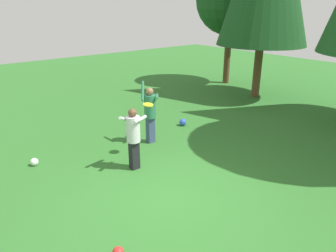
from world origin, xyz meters
The scene contains 8 objects.
ground_plane centered at (0.00, 0.00, 0.00)m, with size 40.00×40.00×0.00m, color #2D6B28.
person_thrower centered at (-2.69, 1.43, 1.01)m, with size 0.68×0.68×1.87m.
person_catcher centered at (-1.61, 0.13, 0.95)m, with size 0.68×0.70×1.60m.
frisbee centered at (-2.00, 0.87, 1.46)m, with size 0.34×0.34×0.05m.
ball_white centered at (-3.38, -1.81, 0.10)m, with size 0.20×0.20×0.20m, color white.
ball_red centered at (0.78, -1.78, 0.10)m, with size 0.20×0.20×0.20m, color red.
ball_blue centered at (-3.12, 3.11, 0.12)m, with size 0.24×0.24×0.24m, color blue.
tree_far_left centered at (-6.45, 9.15, 4.12)m, with size 3.42×3.42×5.85m.
Camera 1 is at (4.48, -3.73, 3.93)m, focal length 33.81 mm.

